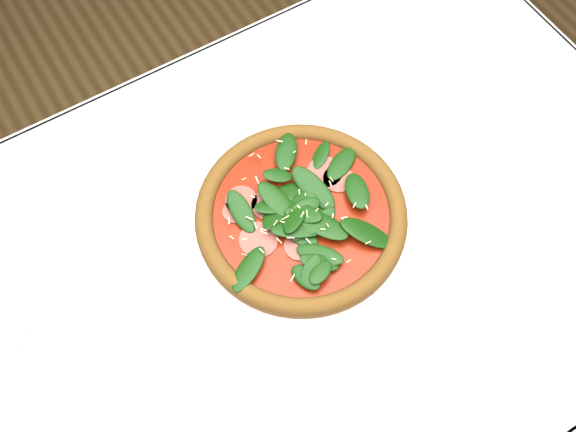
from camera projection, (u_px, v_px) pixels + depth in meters
ground at (295, 367)px, 1.60m from camera, size 6.00×6.00×0.00m
dining_table at (298, 272)px, 1.02m from camera, size 1.21×0.81×0.75m
plate at (301, 219)px, 0.94m from camera, size 0.36×0.36×0.02m
pizza at (301, 213)px, 0.92m from camera, size 0.40×0.40×0.04m
saucer_far at (485, 61)px, 1.07m from camera, size 0.14×0.14×0.01m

